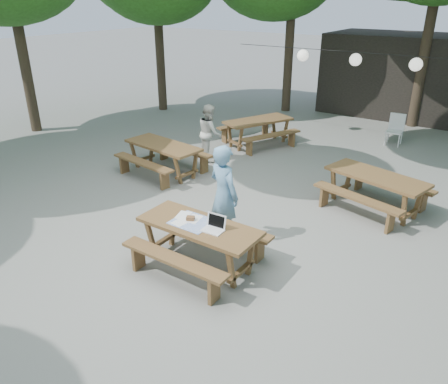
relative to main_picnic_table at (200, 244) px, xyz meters
name	(u,v)px	position (x,y,z in m)	size (l,w,h in m)	color
ground	(247,222)	(-0.12, 1.67, -0.39)	(80.00, 80.00, 0.00)	slate
pavilion	(414,76)	(0.38, 12.17, 1.01)	(6.00, 3.00, 2.80)	black
main_picnic_table	(200,244)	(0.00, 0.00, 0.00)	(2.00, 1.58, 0.75)	brown
picnic_table_nw	(164,158)	(-3.18, 2.72, 0.00)	(2.08, 1.80, 0.75)	brown
picnic_table_ne	(374,191)	(1.71, 3.66, 0.00)	(2.23, 2.00, 0.75)	brown
picnic_table_far_w	(258,132)	(-2.41, 5.98, 0.00)	(2.22, 2.38, 0.75)	brown
woman	(224,195)	(-0.12, 0.87, 0.52)	(0.66, 0.43, 1.81)	#6899BF
second_person	(210,132)	(-2.83, 4.16, 0.36)	(0.72, 0.56, 1.49)	silver
plastic_chair	(394,136)	(0.91, 8.22, -0.13)	(0.46, 0.46, 0.90)	silver
laptop	(214,226)	(0.30, 0.00, 0.42)	(0.35, 0.28, 0.24)	white
tabletop_clutter	(192,221)	(-0.16, 0.01, 0.37)	(0.72, 0.55, 0.08)	#335EAE
paper_lanterns	(356,60)	(-0.31, 7.67, 2.02)	(9.00, 0.34, 0.38)	black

